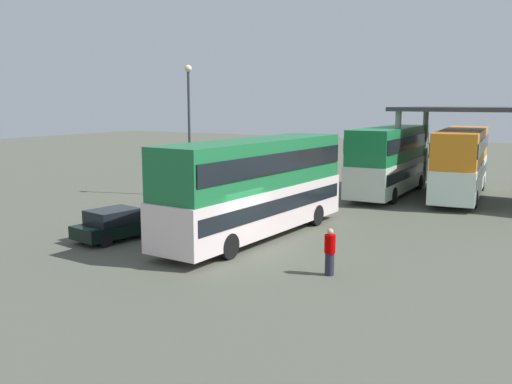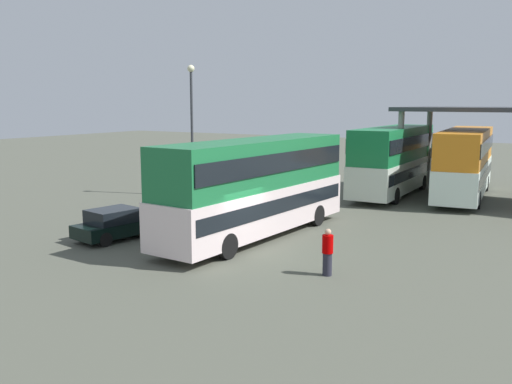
{
  "view_description": "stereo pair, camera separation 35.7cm",
  "coord_description": "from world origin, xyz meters",
  "px_view_note": "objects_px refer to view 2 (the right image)",
  "views": [
    {
      "loc": [
        11.21,
        -18.23,
        5.88
      ],
      "look_at": [
        -0.96,
        2.65,
        2.0
      ],
      "focal_mm": 39.39,
      "sensor_mm": 36.0,
      "label": 1
    },
    {
      "loc": [
        11.52,
        -18.05,
        5.88
      ],
      "look_at": [
        -0.96,
        2.65,
        2.0
      ],
      "focal_mm": 39.39,
      "sensor_mm": 36.0,
      "label": 2
    }
  ],
  "objects_px": {
    "double_decker_main": "(256,184)",
    "double_decker_mid_row": "(465,161)",
    "lamppost_tall": "(192,115)",
    "pedestrian_waiting": "(328,252)",
    "double_decker_near_canopy": "(393,158)",
    "parked_hatchback": "(116,224)"
  },
  "relations": [
    {
      "from": "double_decker_near_canopy",
      "to": "pedestrian_waiting",
      "type": "xyz_separation_m",
      "value": [
        3.36,
        -17.7,
        -1.55
      ]
    },
    {
      "from": "lamppost_tall",
      "to": "pedestrian_waiting",
      "type": "bearing_deg",
      "value": -37.67
    },
    {
      "from": "double_decker_main",
      "to": "lamppost_tall",
      "type": "relative_size",
      "value": 1.42
    },
    {
      "from": "double_decker_mid_row",
      "to": "lamppost_tall",
      "type": "height_order",
      "value": "lamppost_tall"
    },
    {
      "from": "double_decker_main",
      "to": "parked_hatchback",
      "type": "distance_m",
      "value": 6.33
    },
    {
      "from": "double_decker_near_canopy",
      "to": "double_decker_mid_row",
      "type": "xyz_separation_m",
      "value": [
        4.11,
        1.25,
        -0.05
      ]
    },
    {
      "from": "double_decker_main",
      "to": "pedestrian_waiting",
      "type": "relative_size",
      "value": 7.06
    },
    {
      "from": "double_decker_main",
      "to": "lamppost_tall",
      "type": "bearing_deg",
      "value": 54.68
    },
    {
      "from": "parked_hatchback",
      "to": "double_decker_main",
      "type": "bearing_deg",
      "value": -44.95
    },
    {
      "from": "double_decker_main",
      "to": "double_decker_mid_row",
      "type": "distance_m",
      "value": 16.43
    },
    {
      "from": "double_decker_main",
      "to": "pedestrian_waiting",
      "type": "height_order",
      "value": "double_decker_main"
    },
    {
      "from": "parked_hatchback",
      "to": "double_decker_mid_row",
      "type": "height_order",
      "value": "double_decker_mid_row"
    },
    {
      "from": "double_decker_mid_row",
      "to": "pedestrian_waiting",
      "type": "height_order",
      "value": "double_decker_mid_row"
    },
    {
      "from": "pedestrian_waiting",
      "to": "double_decker_near_canopy",
      "type": "bearing_deg",
      "value": -64.86
    },
    {
      "from": "parked_hatchback",
      "to": "double_decker_mid_row",
      "type": "bearing_deg",
      "value": -19.77
    },
    {
      "from": "pedestrian_waiting",
      "to": "lamppost_tall",
      "type": "bearing_deg",
      "value": -23.26
    },
    {
      "from": "double_decker_near_canopy",
      "to": "double_decker_mid_row",
      "type": "relative_size",
      "value": 0.9
    },
    {
      "from": "lamppost_tall",
      "to": "pedestrian_waiting",
      "type": "distance_m",
      "value": 18.26
    },
    {
      "from": "double_decker_mid_row",
      "to": "pedestrian_waiting",
      "type": "bearing_deg",
      "value": 172.24
    },
    {
      "from": "double_decker_mid_row",
      "to": "pedestrian_waiting",
      "type": "distance_m",
      "value": 19.02
    },
    {
      "from": "double_decker_mid_row",
      "to": "lamppost_tall",
      "type": "bearing_deg",
      "value": 113.22
    },
    {
      "from": "double_decker_near_canopy",
      "to": "pedestrian_waiting",
      "type": "height_order",
      "value": "double_decker_near_canopy"
    }
  ]
}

